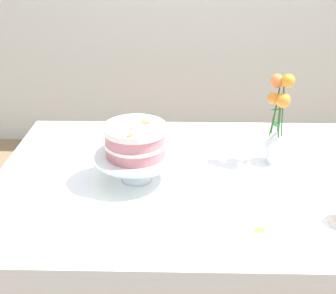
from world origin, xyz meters
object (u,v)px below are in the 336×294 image
object	(u,v)px
dining_table	(188,202)
layer_cake	(135,140)
flower_vase	(278,122)
cake_stand	(136,159)

from	to	relation	value
dining_table	layer_cake	world-z (taller)	layer_cake
dining_table	layer_cake	bearing A→B (deg)	-179.15
dining_table	layer_cake	xyz separation A→B (m)	(-0.18, -0.00, 0.25)
dining_table	flower_vase	distance (m)	0.44
dining_table	flower_vase	size ratio (longest dim) A/B	4.01
dining_table	cake_stand	world-z (taller)	cake_stand
dining_table	flower_vase	bearing A→B (deg)	23.78
layer_cake	flower_vase	xyz separation A→B (m)	(0.51, 0.15, 0.01)
dining_table	cake_stand	size ratio (longest dim) A/B	4.83
cake_stand	layer_cake	xyz separation A→B (m)	(0.00, -0.00, 0.07)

